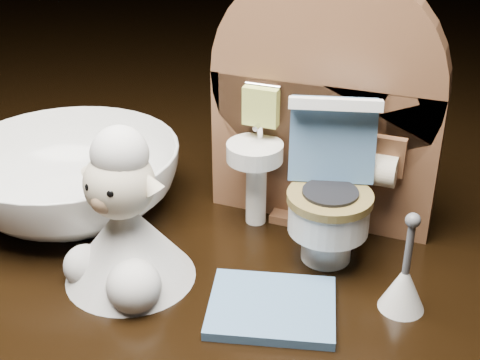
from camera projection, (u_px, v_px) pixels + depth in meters
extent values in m
cube|color=black|center=(282.00, 350.00, 0.37)|extent=(2.50, 2.50, 0.10)
cube|color=brown|center=(321.00, 152.00, 0.38)|extent=(0.13, 0.02, 0.09)
cylinder|color=brown|center=(326.00, 81.00, 0.36)|extent=(0.13, 0.02, 0.13)
cube|color=brown|center=(317.00, 213.00, 0.40)|extent=(0.05, 0.04, 0.01)
cylinder|color=white|center=(256.00, 189.00, 0.39)|extent=(0.01, 0.01, 0.04)
cylinder|color=white|center=(255.00, 152.00, 0.37)|extent=(0.03, 0.03, 0.01)
cylinder|color=silver|center=(260.00, 130.00, 0.38)|extent=(0.00, 0.00, 0.01)
cube|color=#C0CA58|center=(261.00, 106.00, 0.37)|extent=(0.02, 0.01, 0.02)
cube|color=brown|center=(383.00, 155.00, 0.36)|extent=(0.02, 0.01, 0.02)
cylinder|color=#F6E7C6|center=(380.00, 170.00, 0.36)|extent=(0.02, 0.02, 0.02)
cylinder|color=white|center=(326.00, 242.00, 0.36)|extent=(0.03, 0.03, 0.02)
cylinder|color=white|center=(329.00, 215.00, 0.35)|extent=(0.04, 0.04, 0.02)
cylinder|color=olive|center=(330.00, 197.00, 0.34)|extent=(0.04, 0.04, 0.00)
cube|color=white|center=(328.00, 194.00, 0.37)|extent=(0.04, 0.03, 0.05)
cube|color=#4E77A3|center=(333.00, 140.00, 0.35)|extent=(0.05, 0.03, 0.05)
cube|color=white|center=(336.00, 104.00, 0.33)|extent=(0.05, 0.02, 0.01)
cylinder|color=gold|center=(351.00, 140.00, 0.36)|extent=(0.01, 0.01, 0.01)
cube|color=#4E77A3|center=(272.00, 307.00, 0.32)|extent=(0.07, 0.06, 0.00)
cone|color=white|center=(403.00, 287.00, 0.32)|extent=(0.02, 0.02, 0.02)
cylinder|color=#59595B|center=(409.00, 248.00, 0.31)|extent=(0.00, 0.00, 0.03)
sphere|color=#59595B|center=(413.00, 220.00, 0.30)|extent=(0.01, 0.01, 0.01)
cone|color=silver|center=(128.00, 240.00, 0.34)|extent=(0.07, 0.07, 0.05)
sphere|color=silver|center=(134.00, 286.00, 0.32)|extent=(0.03, 0.03, 0.03)
sphere|color=silver|center=(85.00, 266.00, 0.34)|extent=(0.02, 0.02, 0.02)
sphere|color=beige|center=(119.00, 184.00, 0.32)|extent=(0.03, 0.03, 0.03)
sphere|color=#9B7755|center=(104.00, 201.00, 0.31)|extent=(0.01, 0.01, 0.01)
sphere|color=silver|center=(120.00, 154.00, 0.32)|extent=(0.03, 0.03, 0.03)
cone|color=beige|center=(95.00, 166.00, 0.33)|extent=(0.02, 0.01, 0.02)
cone|color=beige|center=(149.00, 181.00, 0.31)|extent=(0.02, 0.01, 0.02)
sphere|color=black|center=(90.00, 187.00, 0.31)|extent=(0.00, 0.00, 0.00)
sphere|color=black|center=(111.00, 193.00, 0.31)|extent=(0.00, 0.00, 0.00)
imported|color=white|center=(71.00, 179.00, 0.40)|extent=(0.15, 0.15, 0.04)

